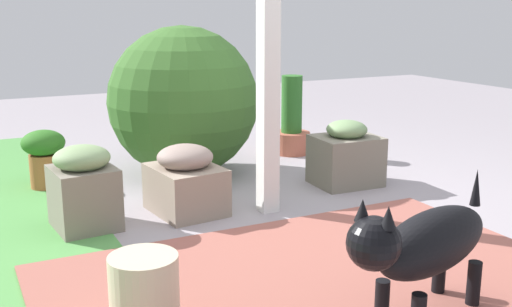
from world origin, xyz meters
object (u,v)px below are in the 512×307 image
at_px(stone_planter_nearest, 346,156).
at_px(round_shrub, 183,101).
at_px(terracotta_pot_tall, 291,126).
at_px(ceramic_urn, 145,297).
at_px(terracotta_pot_broad, 44,154).
at_px(dog, 425,244).
at_px(stone_planter_mid, 186,181).
at_px(stone_planter_far, 84,188).

relative_size(stone_planter_nearest, round_shrub, 0.42).
xyz_separation_m(round_shrub, terracotta_pot_tall, (0.23, -1.05, -0.31)).
relative_size(round_shrub, terracotta_pot_tall, 1.65).
bearing_deg(ceramic_urn, terracotta_pot_broad, 0.91).
bearing_deg(round_shrub, stone_planter_nearest, -130.12).
distance_m(dog, ceramic_urn, 1.08).
distance_m(terracotta_pot_tall, ceramic_urn, 3.10).
bearing_deg(terracotta_pot_tall, round_shrub, 102.49).
relative_size(stone_planter_nearest, stone_planter_mid, 0.91).
bearing_deg(stone_planter_far, terracotta_pot_tall, -61.19).
xyz_separation_m(terracotta_pot_tall, ceramic_urn, (-2.38, 2.00, -0.08)).
bearing_deg(terracotta_pot_tall, stone_planter_far, 118.81).
bearing_deg(stone_planter_nearest, dog, 153.90).
xyz_separation_m(stone_planter_nearest, ceramic_urn, (-1.38, 1.86, -0.04)).
bearing_deg(terracotta_pot_broad, dog, -158.62).
bearing_deg(stone_planter_nearest, terracotta_pot_broad, 65.57).
height_order(stone_planter_nearest, terracotta_pot_broad, stone_planter_nearest).
relative_size(terracotta_pot_tall, ceramic_urn, 2.05).
distance_m(stone_planter_nearest, dog, 1.97).
distance_m(stone_planter_far, terracotta_pot_tall, 2.23).
bearing_deg(ceramic_urn, round_shrub, -23.85).
height_order(stone_planter_mid, round_shrub, round_shrub).
distance_m(stone_planter_far, ceramic_urn, 1.30).
bearing_deg(stone_planter_mid, stone_planter_far, 90.25).
bearing_deg(round_shrub, stone_planter_mid, 160.26).
height_order(terracotta_pot_tall, dog, terracotta_pot_tall).
bearing_deg(dog, ceramic_urn, 68.50).
bearing_deg(stone_planter_far, dog, -150.70).
relative_size(terracotta_pot_broad, dog, 0.49).
xyz_separation_m(stone_planter_nearest, terracotta_pot_tall, (1.00, -0.14, 0.03)).
bearing_deg(stone_planter_nearest, round_shrub, 49.88).
distance_m(stone_planter_mid, stone_planter_far, 0.60).
relative_size(stone_planter_mid, dog, 0.60).
distance_m(stone_planter_nearest, terracotta_pot_tall, 1.01).
xyz_separation_m(stone_planter_far, terracotta_pot_tall, (1.07, -1.95, 0.01)).
height_order(stone_planter_mid, dog, dog).
bearing_deg(terracotta_pot_tall, stone_planter_mid, 128.46).
relative_size(round_shrub, dog, 1.31).
bearing_deg(terracotta_pot_tall, stone_planter_nearest, 172.27).
relative_size(terracotta_pot_tall, dog, 0.80).
height_order(round_shrub, dog, round_shrub).
relative_size(stone_planter_nearest, stone_planter_far, 0.96).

